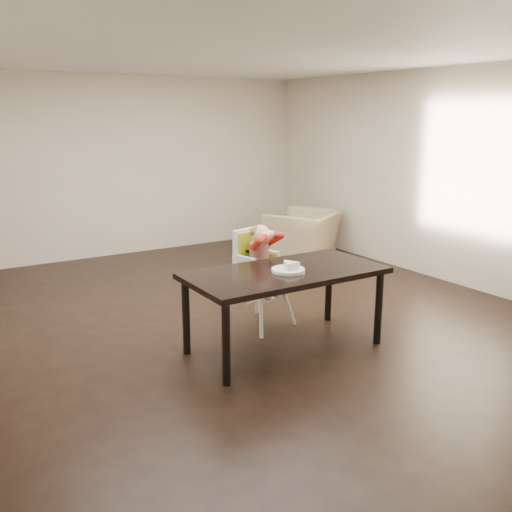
% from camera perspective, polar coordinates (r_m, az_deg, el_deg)
% --- Properties ---
extents(ground, '(7.00, 7.00, 0.00)m').
position_cam_1_polar(ground, '(6.14, -1.53, -6.21)').
color(ground, black).
rests_on(ground, ground).
extents(room_walls, '(6.02, 7.02, 2.71)m').
position_cam_1_polar(room_walls, '(5.77, -1.66, 11.37)').
color(room_walls, beige).
rests_on(room_walls, ground).
extents(dining_table, '(1.80, 0.90, 0.75)m').
position_cam_1_polar(dining_table, '(5.17, 2.91, -2.28)').
color(dining_table, black).
rests_on(dining_table, ground).
extents(high_chair, '(0.54, 0.54, 1.05)m').
position_cam_1_polar(high_chair, '(5.73, 0.15, 0.12)').
color(high_chair, white).
rests_on(high_chair, ground).
extents(plate, '(0.39, 0.39, 0.09)m').
position_cam_1_polar(plate, '(5.10, 3.31, -1.24)').
color(plate, white).
rests_on(plate, dining_table).
extents(armchair, '(1.28, 1.15, 0.94)m').
position_cam_1_polar(armchair, '(8.67, 4.81, 2.95)').
color(armchair, tan).
rests_on(armchair, ground).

